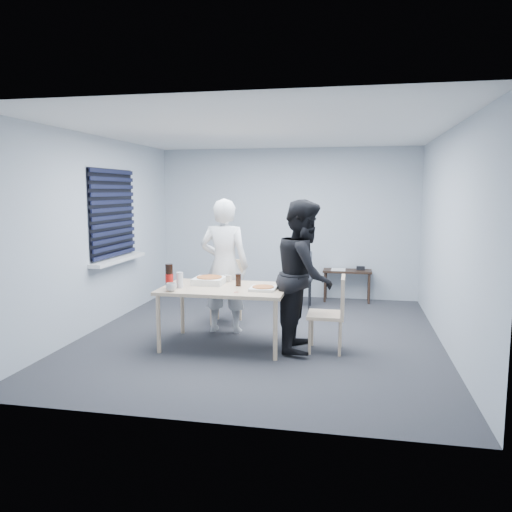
% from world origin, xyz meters
% --- Properties ---
extents(room, '(5.00, 5.00, 5.00)m').
position_xyz_m(room, '(-2.20, 0.40, 1.44)').
color(room, '#2B2C30').
rests_on(room, ground).
extents(dining_table, '(1.49, 0.94, 0.72)m').
position_xyz_m(dining_table, '(-0.36, -0.50, 0.66)').
color(dining_table, beige).
rests_on(dining_table, ground).
extents(chair_far, '(0.42, 0.42, 0.89)m').
position_xyz_m(chair_far, '(-0.60, 0.61, 0.51)').
color(chair_far, beige).
rests_on(chair_far, ground).
extents(chair_right, '(0.42, 0.42, 0.89)m').
position_xyz_m(chair_right, '(0.94, -0.47, 0.51)').
color(chair_right, beige).
rests_on(chair_right, ground).
extents(person_white, '(0.65, 0.42, 1.77)m').
position_xyz_m(person_white, '(-0.51, 0.10, 0.89)').
color(person_white, silver).
rests_on(person_white, ground).
extents(person_black, '(0.47, 0.86, 1.77)m').
position_xyz_m(person_black, '(0.59, -0.42, 0.89)').
color(person_black, black).
rests_on(person_black, ground).
extents(side_table, '(0.81, 0.36, 0.54)m').
position_xyz_m(side_table, '(1.06, 2.28, 0.46)').
color(side_table, '#311D19').
rests_on(side_table, ground).
extents(stool, '(0.34, 0.34, 0.48)m').
position_xyz_m(stool, '(0.35, 1.69, 0.37)').
color(stool, black).
rests_on(stool, ground).
extents(backpack, '(0.31, 0.22, 0.43)m').
position_xyz_m(backpack, '(0.35, 1.68, 0.68)').
color(backpack, slate).
rests_on(backpack, stool).
extents(pizza_box_a, '(0.37, 0.37, 0.09)m').
position_xyz_m(pizza_box_a, '(-0.59, -0.33, 0.77)').
color(pizza_box_a, white).
rests_on(pizza_box_a, dining_table).
extents(pizza_box_b, '(0.30, 0.30, 0.04)m').
position_xyz_m(pizza_box_b, '(0.13, -0.58, 0.74)').
color(pizza_box_b, white).
rests_on(pizza_box_b, dining_table).
extents(mug_a, '(0.17, 0.17, 0.10)m').
position_xyz_m(mug_a, '(-0.89, -0.86, 0.77)').
color(mug_a, silver).
rests_on(mug_a, dining_table).
extents(mug_b, '(0.10, 0.10, 0.09)m').
position_xyz_m(mug_b, '(-0.40, -0.16, 0.77)').
color(mug_b, silver).
rests_on(mug_b, dining_table).
extents(cola_glass, '(0.09, 0.09, 0.15)m').
position_xyz_m(cola_glass, '(-0.21, -0.41, 0.80)').
color(cola_glass, black).
rests_on(cola_glass, dining_table).
extents(soda_bottle, '(0.09, 0.09, 0.29)m').
position_xyz_m(soda_bottle, '(-0.97, -0.72, 0.86)').
color(soda_bottle, black).
rests_on(soda_bottle, dining_table).
extents(plastic_cups, '(0.08, 0.08, 0.19)m').
position_xyz_m(plastic_cups, '(-0.87, -0.64, 0.82)').
color(plastic_cups, silver).
rests_on(plastic_cups, dining_table).
extents(rubber_band, '(0.06, 0.06, 0.00)m').
position_xyz_m(rubber_band, '(-0.15, -0.77, 0.72)').
color(rubber_band, red).
rests_on(rubber_band, dining_table).
extents(papers, '(0.25, 0.33, 0.01)m').
position_xyz_m(papers, '(0.91, 2.29, 0.54)').
color(papers, white).
rests_on(papers, side_table).
extents(black_box, '(0.17, 0.15, 0.06)m').
position_xyz_m(black_box, '(1.28, 2.32, 0.57)').
color(black_box, black).
rests_on(black_box, side_table).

